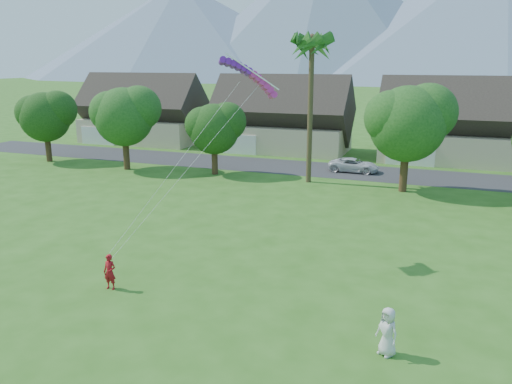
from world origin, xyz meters
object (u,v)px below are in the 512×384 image
at_px(watcher, 387,332).
at_px(kite_flyer, 110,272).
at_px(parked_car, 354,165).
at_px(parafoil_kite, 251,74).

bearing_deg(watcher, kite_flyer, -149.63).
relative_size(parked_car, parafoil_kite, 1.30).
xyz_separation_m(watcher, parafoil_kite, (-8.21, 7.88, 8.70)).
relative_size(kite_flyer, parafoil_kite, 0.47).
distance_m(watcher, parked_car, 31.05).
bearing_deg(kite_flyer, watcher, -7.10).
relative_size(watcher, parafoil_kite, 0.50).
xyz_separation_m(kite_flyer, watcher, (12.55, -1.03, 0.07)).
height_order(parked_car, parafoil_kite, parafoil_kite).
xyz_separation_m(kite_flyer, parafoil_kite, (4.34, 6.85, 8.77)).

